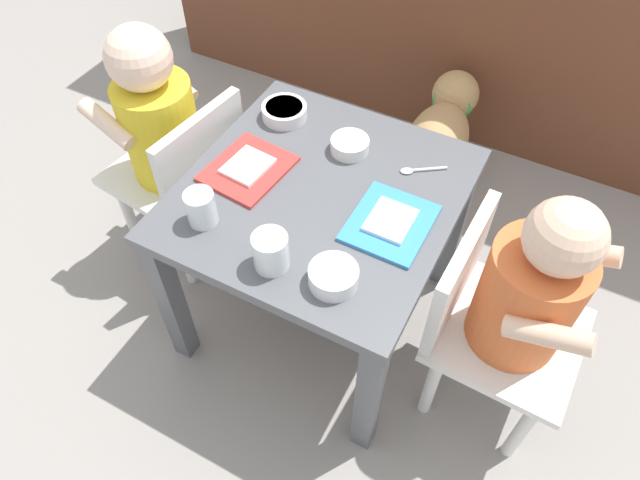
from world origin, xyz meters
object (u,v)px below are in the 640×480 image
Objects in this scene: seated_child_right at (522,296)px; water_cup_left at (271,253)px; spoon_by_left_tray at (419,170)px; food_tray_right at (390,222)px; veggie_bowl_far at (284,111)px; dog at (441,132)px; seated_child_left at (163,129)px; water_cup_right at (201,209)px; cereal_bowl_right_side at (333,276)px; food_tray_left at (248,168)px; cereal_bowl_left_side at (351,145)px; dining_table at (320,217)px.

seated_child_right reaches higher than water_cup_left.
water_cup_left is 0.38m from spoon_by_left_tray.
food_tray_right is at bearing -87.86° from spoon_by_left_tray.
veggie_bowl_far is at bearing 151.42° from food_tray_right.
seated_child_right is 1.52× the size of dog.
seated_child_left reaches higher than water_cup_right.
food_tray_right reaches higher than dog.
cereal_bowl_right_side reaches higher than veggie_bowl_far.
cereal_bowl_right_side is (0.31, -0.36, 0.00)m from veggie_bowl_far.
food_tray_left is 2.53× the size of water_cup_left.
spoon_by_left_tray is at bearing -81.02° from dog.
dog is at bearing 72.09° from water_cup_right.
cereal_bowl_left_side is (0.44, 0.10, 0.05)m from seated_child_left.
food_tray_right is 0.36m from water_cup_right.
food_tray_right is (0.16, -0.02, 0.09)m from dining_table.
seated_child_right reaches higher than water_cup_right.
food_tray_right is at bearing 78.59° from cereal_bowl_right_side.
spoon_by_left_tray is (0.15, 0.01, -0.01)m from cereal_bowl_left_side.
seated_child_left is at bearing -152.43° from veggie_bowl_far.
seated_child_left is 0.28m from food_tray_left.
water_cup_left is 0.12m from cereal_bowl_right_side.
cereal_bowl_right_side is (0.12, 0.02, -0.01)m from water_cup_left.
food_tray_left is at bearing -112.10° from dog.
water_cup_right is 0.35m from cereal_bowl_left_side.
veggie_bowl_far is at bearing -122.36° from dog.
seated_child_right is at bearing -3.42° from dining_table.
seated_child_right is at bearing 14.09° from water_cup_right.
cereal_bowl_left_side is at bearing 88.41° from dining_table.
seated_child_right is 0.28m from food_tray_right.
dog is at bearing 84.53° from water_cup_left.
seated_child_left is 1.02× the size of seated_child_right.
food_tray_left reaches higher than dining_table.
seated_child_left is 0.51m from water_cup_left.
food_tray_left and food_tray_right have the same top height.
dog is 0.84m from water_cup_left.
food_tray_left is 1.82× the size of veggie_bowl_far.
water_cup_right is 0.79× the size of spoon_by_left_tray.
dining_table is 0.18m from food_tray_right.
water_cup_right is 0.29m from cereal_bowl_right_side.
cereal_bowl_right_side reaches higher than spoon_by_left_tray.
water_cup_right reaches higher than dining_table.
cereal_bowl_right_side reaches higher than dining_table.
seated_child_right is 0.46m from water_cup_left.
water_cup_right is 0.34m from veggie_bowl_far.
seated_child_left reaches higher than cereal_bowl_right_side.
food_tray_left is 2.64× the size of water_cup_right.
water_cup_left is 0.89× the size of cereal_bowl_left_side.
water_cup_right is (0.27, -0.21, 0.07)m from seated_child_left.
water_cup_right is at bearing -107.91° from dog.
seated_child_right reaches higher than cereal_bowl_right_side.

